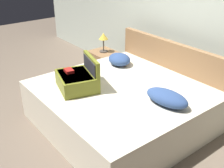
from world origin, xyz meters
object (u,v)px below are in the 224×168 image
(hard_case_large, at_px, (78,79))
(pillow_center_head, at_px, (119,59))
(nightstand, at_px, (104,65))
(bed, at_px, (120,106))
(table_lamp, at_px, (103,38))
(pillow_near_headboard, at_px, (167,98))

(hard_case_large, distance_m, pillow_center_head, 0.93)
(hard_case_large, distance_m, nightstand, 1.47)
(bed, xyz_separation_m, pillow_center_head, (-0.60, 0.47, 0.34))
(bed, height_order, pillow_center_head, pillow_center_head)
(hard_case_large, height_order, table_lamp, hard_case_large)
(bed, bearing_deg, table_lamp, 152.05)
(bed, bearing_deg, nightstand, 152.05)
(bed, distance_m, table_lamp, 1.49)
(nightstand, bearing_deg, pillow_center_head, -16.47)
(pillow_near_headboard, relative_size, table_lamp, 1.60)
(bed, relative_size, table_lamp, 6.02)
(table_lamp, bearing_deg, pillow_near_headboard, -15.35)
(hard_case_large, xyz_separation_m, table_lamp, (-0.92, 1.08, 0.09))
(pillow_near_headboard, bearing_deg, bed, -165.92)
(pillow_center_head, bearing_deg, nightstand, 163.53)
(hard_case_large, height_order, nightstand, hard_case_large)
(pillow_center_head, bearing_deg, bed, -38.12)
(bed, xyz_separation_m, nightstand, (-1.25, 0.66, -0.01))
(pillow_near_headboard, bearing_deg, nightstand, 164.65)
(hard_case_large, xyz_separation_m, pillow_near_headboard, (0.94, 0.57, -0.04))
(bed, height_order, hard_case_large, hard_case_large)
(nightstand, xyz_separation_m, table_lamp, (0.00, 0.00, 0.48))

